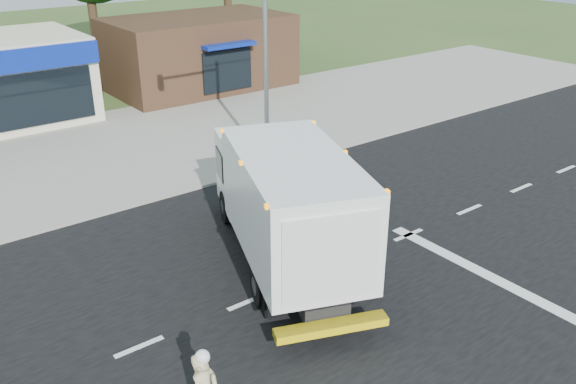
# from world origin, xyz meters

# --- Properties ---
(ground) EXTENTS (120.00, 120.00, 0.00)m
(ground) POSITION_xyz_m (0.00, 0.00, 0.00)
(ground) COLOR #385123
(ground) RESTS_ON ground
(road_asphalt) EXTENTS (60.00, 14.00, 0.02)m
(road_asphalt) POSITION_xyz_m (0.00, 0.00, 0.00)
(road_asphalt) COLOR black
(road_asphalt) RESTS_ON ground
(sidewalk) EXTENTS (60.00, 2.40, 0.12)m
(sidewalk) POSITION_xyz_m (0.00, 8.20, 0.06)
(sidewalk) COLOR gray
(sidewalk) RESTS_ON ground
(parking_apron) EXTENTS (60.00, 9.00, 0.02)m
(parking_apron) POSITION_xyz_m (0.00, 14.00, 0.01)
(parking_apron) COLOR gray
(parking_apron) RESTS_ON ground
(lane_markings) EXTENTS (55.20, 7.00, 0.01)m
(lane_markings) POSITION_xyz_m (1.35, -1.35, 0.02)
(lane_markings) COLOR silver
(lane_markings) RESTS_ON road_asphalt
(ems_box_truck) EXTENTS (5.30, 8.57, 3.64)m
(ems_box_truck) POSITION_xyz_m (-1.11, 0.93, 2.10)
(ems_box_truck) COLOR black
(ems_box_truck) RESTS_ON ground
(brown_storefront) EXTENTS (10.00, 6.70, 4.00)m
(brown_storefront) POSITION_xyz_m (7.00, 19.98, 2.00)
(brown_storefront) COLOR #382316
(brown_storefront) RESTS_ON ground
(traffic_signal_pole) EXTENTS (3.51, 0.25, 8.00)m
(traffic_signal_pole) POSITION_xyz_m (2.35, 7.60, 4.92)
(traffic_signal_pole) COLOR gray
(traffic_signal_pole) RESTS_ON ground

